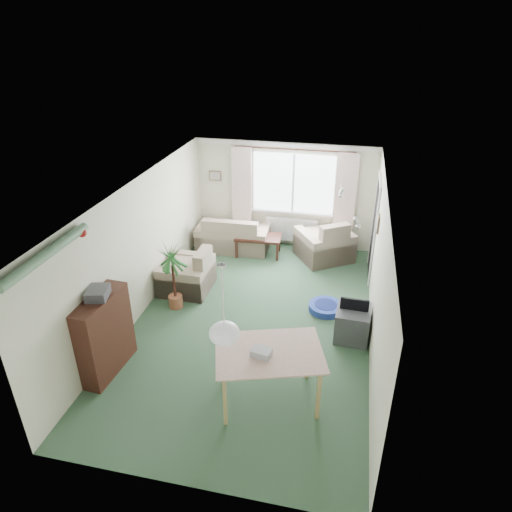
% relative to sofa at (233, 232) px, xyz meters
% --- Properties ---
extents(ground, '(6.50, 6.50, 0.00)m').
position_rel_sofa_xyz_m(ground, '(1.07, -2.75, -0.40)').
color(ground, '#2E4C34').
extents(window, '(1.80, 0.03, 1.30)m').
position_rel_sofa_xyz_m(window, '(1.27, 0.48, 1.10)').
color(window, white).
extents(curtain_rod, '(2.60, 0.03, 0.03)m').
position_rel_sofa_xyz_m(curtain_rod, '(1.27, 0.40, 1.87)').
color(curtain_rod, black).
extents(curtain_left, '(0.45, 0.08, 2.00)m').
position_rel_sofa_xyz_m(curtain_left, '(0.12, 0.38, 0.87)').
color(curtain_left, beige).
extents(curtain_right, '(0.45, 0.08, 2.00)m').
position_rel_sofa_xyz_m(curtain_right, '(2.42, 0.38, 0.87)').
color(curtain_right, beige).
extents(radiator, '(1.20, 0.10, 0.55)m').
position_rel_sofa_xyz_m(radiator, '(1.27, 0.44, -0.00)').
color(radiator, white).
extents(doorway, '(0.03, 0.95, 2.00)m').
position_rel_sofa_xyz_m(doorway, '(3.06, -0.55, 0.60)').
color(doorway, black).
extents(pendant_lamp, '(0.36, 0.36, 0.36)m').
position_rel_sofa_xyz_m(pendant_lamp, '(1.27, -5.05, 1.08)').
color(pendant_lamp, white).
extents(tinsel_garland, '(1.60, 1.60, 0.12)m').
position_rel_sofa_xyz_m(tinsel_garland, '(-0.85, -5.05, 1.88)').
color(tinsel_garland, '#196626').
extents(bauble_cluster_a, '(0.20, 0.20, 0.20)m').
position_rel_sofa_xyz_m(bauble_cluster_a, '(2.37, -1.85, 1.82)').
color(bauble_cluster_a, silver).
extents(bauble_cluster_b, '(0.20, 0.20, 0.20)m').
position_rel_sofa_xyz_m(bauble_cluster_b, '(2.67, -3.05, 1.82)').
color(bauble_cluster_b, silver).
extents(wall_picture_back, '(0.28, 0.03, 0.22)m').
position_rel_sofa_xyz_m(wall_picture_back, '(-0.53, 0.48, 1.15)').
color(wall_picture_back, brown).
extents(wall_picture_right, '(0.03, 0.24, 0.30)m').
position_rel_sofa_xyz_m(wall_picture_right, '(3.05, -1.55, 1.15)').
color(wall_picture_right, brown).
extents(sofa, '(1.64, 0.91, 0.81)m').
position_rel_sofa_xyz_m(sofa, '(0.00, 0.00, 0.00)').
color(sofa, beige).
rests_on(sofa, ground).
extents(armchair_corner, '(1.42, 1.41, 0.94)m').
position_rel_sofa_xyz_m(armchair_corner, '(2.07, -0.02, 0.07)').
color(armchair_corner, '#BCA78E').
rests_on(armchair_corner, ground).
extents(armchair_left, '(0.91, 0.96, 0.86)m').
position_rel_sofa_xyz_m(armchair_left, '(-0.43, -1.93, 0.03)').
color(armchair_left, '#C0B891').
rests_on(armchair_left, ground).
extents(coffee_table, '(1.04, 0.63, 0.45)m').
position_rel_sofa_xyz_m(coffee_table, '(0.62, -0.19, -0.18)').
color(coffee_table, black).
rests_on(coffee_table, ground).
extents(photo_frame, '(0.12, 0.07, 0.16)m').
position_rel_sofa_xyz_m(photo_frame, '(0.52, -0.25, 0.13)').
color(photo_frame, '#4E3B28').
rests_on(photo_frame, coffee_table).
extents(bookshelf, '(0.41, 1.05, 1.26)m').
position_rel_sofa_xyz_m(bookshelf, '(-0.77, -4.39, 0.23)').
color(bookshelf, black).
rests_on(bookshelf, ground).
extents(hifi_box, '(0.35, 0.41, 0.14)m').
position_rel_sofa_xyz_m(hifi_box, '(-0.76, -4.35, 0.92)').
color(hifi_box, '#3D3D42').
rests_on(hifi_box, bookshelf).
extents(houseplant, '(0.54, 0.54, 1.27)m').
position_rel_sofa_xyz_m(houseplant, '(-0.41, -2.58, 0.23)').
color(houseplant, '#216227').
rests_on(houseplant, ground).
extents(dining_table, '(1.51, 1.22, 0.82)m').
position_rel_sofa_xyz_m(dining_table, '(1.70, -4.48, 0.01)').
color(dining_table, tan).
rests_on(dining_table, ground).
extents(gift_box, '(0.28, 0.22, 0.12)m').
position_rel_sofa_xyz_m(gift_box, '(1.62, -4.59, 0.47)').
color(gift_box, '#B6B5C0').
rests_on(gift_box, dining_table).
extents(tv_cube, '(0.57, 0.62, 0.54)m').
position_rel_sofa_xyz_m(tv_cube, '(2.77, -2.81, -0.13)').
color(tv_cube, '#3A3B3F').
rests_on(tv_cube, ground).
extents(pet_bed, '(0.71, 0.71, 0.12)m').
position_rel_sofa_xyz_m(pet_bed, '(2.29, -2.11, -0.34)').
color(pet_bed, navy).
rests_on(pet_bed, ground).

